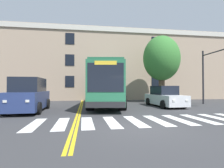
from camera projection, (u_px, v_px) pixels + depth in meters
name	position (u px, v px, depth m)	size (l,w,h in m)	color
ground_plane	(142.00, 128.00, 7.15)	(120.00, 120.00, 0.00)	#38383A
crosswalk	(146.00, 121.00, 8.67)	(11.08, 3.16, 0.01)	white
lane_line_yellow_inner	(82.00, 100.00, 22.00)	(0.12, 36.00, 0.01)	gold
lane_line_yellow_outer	(83.00, 100.00, 22.03)	(0.12, 36.00, 0.01)	gold
city_bus	(107.00, 85.00, 16.09)	(3.95, 11.45, 3.54)	#28704C
car_navy_near_lane	(29.00, 96.00, 11.97)	(2.31, 4.95, 2.30)	navy
car_white_far_lane	(164.00, 97.00, 15.16)	(2.21, 4.80, 1.78)	white
car_red_behind_bus	(92.00, 91.00, 25.96)	(2.49, 4.80, 2.19)	#AD1E1E
traffic_light_near_corner	(215.00, 66.00, 15.70)	(0.47, 4.21, 5.30)	#28282D
street_tree_curbside_large	(162.00, 59.00, 19.26)	(5.98, 6.07, 7.32)	brown
building_facade	(109.00, 67.00, 27.19)	(41.83, 9.82, 9.50)	tan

